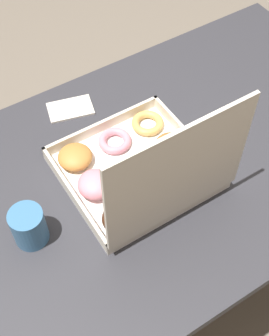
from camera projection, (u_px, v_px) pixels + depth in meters
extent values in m
plane|color=#6B6054|center=(151.00, 283.00, 1.74)|extent=(8.00, 8.00, 0.00)
cube|color=#2D2D33|center=(160.00, 166.00, 1.15)|extent=(1.28, 0.74, 0.03)
cylinder|color=#2D2D33|center=(235.00, 101.00, 1.80)|extent=(0.06, 0.06, 0.71)
cube|color=white|center=(134.00, 171.00, 1.12)|extent=(0.33, 0.31, 0.01)
cube|color=beige|center=(102.00, 126.00, 1.18)|extent=(0.33, 0.01, 0.03)
cube|color=beige|center=(171.00, 213.00, 1.03)|extent=(0.33, 0.01, 0.03)
cube|color=beige|center=(190.00, 139.00, 1.16)|extent=(0.01, 0.31, 0.03)
cube|color=beige|center=(74.00, 197.00, 1.05)|extent=(0.01, 0.31, 0.03)
cube|color=beige|center=(179.00, 175.00, 0.90)|extent=(0.33, 0.01, 0.27)
torus|color=tan|center=(148.00, 123.00, 1.19)|extent=(0.08, 0.08, 0.02)
torus|color=pink|center=(115.00, 141.00, 1.16)|extent=(0.08, 0.08, 0.02)
ellipsoid|color=#B77A38|center=(75.00, 157.00, 1.12)|extent=(0.08, 0.08, 0.04)
ellipsoid|color=#9E6633|center=(171.00, 146.00, 1.13)|extent=(0.08, 0.08, 0.05)
ellipsoid|color=black|center=(136.00, 166.00, 1.10)|extent=(0.08, 0.08, 0.04)
ellipsoid|color=pink|center=(96.00, 184.00, 1.06)|extent=(0.08, 0.08, 0.05)
torus|color=tan|center=(194.00, 176.00, 1.09)|extent=(0.08, 0.08, 0.02)
torus|color=black|center=(161.00, 197.00, 1.06)|extent=(0.08, 0.08, 0.02)
torus|color=#381E11|center=(120.00, 218.00, 1.03)|extent=(0.08, 0.08, 0.02)
cylinder|color=teal|center=(29.00, 227.00, 0.98)|extent=(0.07, 0.07, 0.09)
cylinder|color=black|center=(25.00, 216.00, 0.95)|extent=(0.06, 0.06, 0.01)
cube|color=silver|center=(70.00, 109.00, 1.24)|extent=(0.13, 0.10, 0.01)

